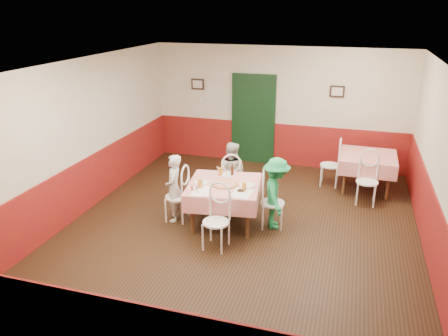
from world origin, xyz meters
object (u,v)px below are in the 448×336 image
(beer_bottle, at_px, (232,170))
(diner_far, at_px, (231,173))
(pizza, at_px, (225,184))
(second_table, at_px, (366,172))
(chair_far, at_px, (231,182))
(chair_second_a, at_px, (330,165))
(glass_c, at_px, (221,172))
(main_table, at_px, (224,204))
(chair_near, at_px, (216,222))
(chair_right, at_px, (272,203))
(diner_right, at_px, (276,193))
(glass_a, at_px, (200,184))
(glass_b, at_px, (244,187))
(chair_left, at_px, (177,197))
(diner_left, at_px, (174,188))
(wallet, at_px, (241,190))
(chair_second_b, at_px, (367,182))

(beer_bottle, xyz_separation_m, diner_far, (-0.16, 0.49, -0.25))
(pizza, bearing_deg, second_table, 44.60)
(chair_far, distance_m, chair_second_a, 2.33)
(pizza, distance_m, glass_c, 0.45)
(chair_far, bearing_deg, main_table, 79.25)
(chair_near, xyz_separation_m, pizza, (-0.10, 0.80, 0.32))
(chair_right, distance_m, diner_right, 0.19)
(main_table, bearing_deg, glass_a, -139.96)
(chair_far, height_order, glass_b, chair_far)
(main_table, xyz_separation_m, glass_c, (-0.17, 0.36, 0.45))
(chair_left, relative_size, diner_left, 0.73)
(main_table, height_order, diner_far, diner_far)
(chair_near, relative_size, diner_right, 0.71)
(pizza, height_order, diner_left, diner_left)
(chair_left, xyz_separation_m, glass_b, (1.25, -0.07, 0.38))
(glass_b, bearing_deg, glass_c, 136.65)
(chair_left, xyz_separation_m, beer_bottle, (0.88, 0.52, 0.41))
(wallet, bearing_deg, beer_bottle, 109.44)
(chair_near, height_order, chair_second_a, same)
(chair_far, bearing_deg, chair_left, 34.25)
(chair_second_a, distance_m, chair_second_b, 1.06)
(diner_right, bearing_deg, main_table, 82.15)
(chair_second_a, relative_size, wallet, 8.18)
(beer_bottle, relative_size, diner_left, 0.17)
(glass_b, xyz_separation_m, diner_left, (-1.30, 0.06, -0.21))
(chair_second_a, bearing_deg, chair_near, -24.98)
(chair_right, xyz_separation_m, beer_bottle, (-0.81, 0.28, 0.41))
(pizza, relative_size, glass_c, 3.23)
(glass_a, bearing_deg, diner_far, 79.68)
(pizza, height_order, beer_bottle, beer_bottle)
(pizza, distance_m, diner_left, 0.93)
(chair_second_a, height_order, glass_c, chair_second_a)
(chair_near, xyz_separation_m, glass_c, (-0.29, 1.20, 0.38))
(chair_near, relative_size, chair_second_a, 1.00)
(diner_right, bearing_deg, chair_far, 38.79)
(chair_far, relative_size, pizza, 2.02)
(second_table, xyz_separation_m, glass_b, (-2.01, -2.52, 0.45))
(beer_bottle, bearing_deg, second_table, 38.91)
(chair_second_a, bearing_deg, chair_far, -49.13)
(main_table, relative_size, glass_a, 8.31)
(glass_a, height_order, diner_left, diner_left)
(glass_a, bearing_deg, main_table, 40.04)
(chair_near, distance_m, diner_left, 1.25)
(second_table, bearing_deg, wallet, -128.89)
(chair_second_a, relative_size, glass_a, 6.13)
(second_table, distance_m, diner_far, 2.93)
(glass_b, bearing_deg, second_table, 51.31)
(pizza, bearing_deg, glass_c, 116.11)
(main_table, distance_m, glass_a, 0.64)
(second_table, distance_m, diner_left, 4.13)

